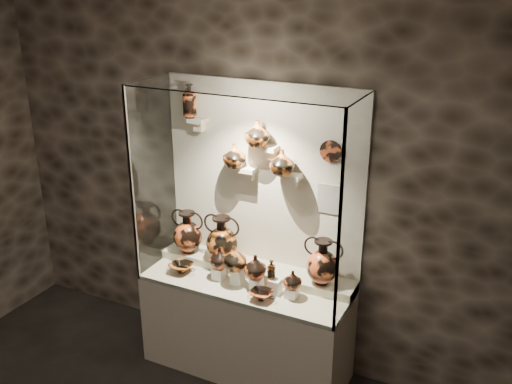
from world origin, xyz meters
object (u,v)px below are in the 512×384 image
kylix_left (182,267)px  ovoid_vase_a (234,155)px  amphora_left (188,232)px  amphora_mid (222,239)px  lekythos_tall (190,99)px  kylix_right (261,294)px  lekythos_small (272,268)px  jug_e (293,280)px  jug_a (220,258)px  ovoid_vase_b (258,133)px  jug_c (255,266)px  jug_b (235,258)px  ovoid_vase_c (282,162)px  amphora_right (323,262)px

kylix_left → ovoid_vase_a: bearing=50.8°
amphora_left → amphora_mid: size_ratio=0.94×
amphora_mid → lekythos_tall: bearing=-178.7°
kylix_left → kylix_right: bearing=4.9°
amphora_left → lekythos_small: bearing=7.0°
jug_e → kylix_left: 0.98m
kylix_right → jug_a: bearing=144.9°
kylix_left → ovoid_vase_b: 1.30m
amphora_mid → kylix_left: (-0.26, -0.22, -0.22)m
jug_e → kylix_left: bearing=174.0°
amphora_left → kylix_left: 0.32m
amphora_left → jug_a: size_ratio=2.15×
amphora_mid → jug_e: size_ratio=2.68×
lekythos_tall → amphora_left: bearing=-96.2°
lekythos_small → amphora_left: bearing=-173.8°
jug_c → kylix_right: (0.12, -0.15, -0.14)m
jug_e → lekythos_tall: size_ratio=0.49×
jug_b → ovoid_vase_b: size_ratio=0.99×
lekythos_tall → ovoid_vase_c: lekythos_tall is taller
jug_c → kylix_left: 0.67m
lekythos_small → lekythos_tall: size_ratio=0.58×
ovoid_vase_b → ovoid_vase_c: (0.21, 0.00, -0.20)m
amphora_left → amphora_mid: bearing=17.7°
amphora_left → ovoid_vase_a: 0.85m
lekythos_small → ovoid_vase_c: 0.82m
amphora_left → amphora_right: amphora_left is taller
jug_a → kylix_right: jug_a is taller
jug_b → lekythos_tall: lekythos_tall is taller
amphora_left → ovoid_vase_c: bearing=22.8°
lekythos_tall → ovoid_vase_a: size_ratio=1.56×
amphora_mid → ovoid_vase_c: 0.88m
ovoid_vase_a → lekythos_small: bearing=-33.1°
amphora_left → jug_c: size_ratio=1.98×
amphora_left → jug_a: 0.45m
kylix_left → jug_a: bearing=21.3°
jug_c → jug_e: bearing=-8.4°
ovoid_vase_b → amphora_right: bearing=-6.2°
jug_a → lekythos_tall: size_ratio=0.58×
amphora_left → jug_e: size_ratio=2.53×
amphora_left → ovoid_vase_a: size_ratio=1.93×
amphora_right → lekythos_small: bearing=-134.0°
jug_a → kylix_right: 0.49m
amphora_mid → jug_b: size_ratio=1.94×
amphora_mid → kylix_left: bearing=-121.9°
amphora_mid → ovoid_vase_a: bearing=52.7°
jug_e → ovoid_vase_c: 0.89m
amphora_right → lekythos_tall: bearing=-166.9°
amphora_mid → kylix_right: 0.64m
jug_a → kylix_right: (0.44, -0.15, -0.14)m
jug_c → lekythos_tall: (-0.71, 0.26, 1.20)m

